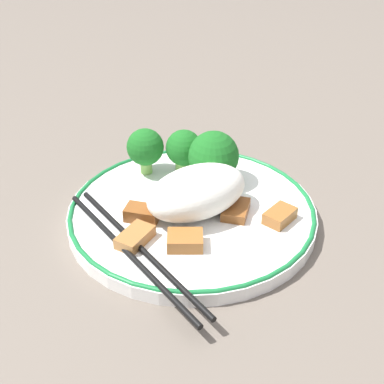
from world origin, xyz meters
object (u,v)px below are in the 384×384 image
at_px(broccoli_back_center, 184,149).
at_px(chopsticks, 134,250).
at_px(broccoli_back_left, 214,156).
at_px(broccoli_back_right, 145,148).
at_px(plate, 192,212).

xyz_separation_m(broccoli_back_center, chopsticks, (-0.11, -0.10, -0.03)).
xyz_separation_m(broccoli_back_left, chopsticks, (-0.13, -0.06, -0.03)).
distance_m(broccoli_back_left, broccoli_back_right, 0.08).
bearing_deg(broccoli_back_center, broccoli_back_right, 148.82).
distance_m(plate, broccoli_back_left, 0.07).
distance_m(plate, chopsticks, 0.09).
bearing_deg(broccoli_back_center, broccoli_back_left, -63.48).
relative_size(plate, chopsticks, 1.15).
xyz_separation_m(plate, broccoli_back_right, (-0.01, 0.09, 0.04)).
distance_m(broccoli_back_center, chopsticks, 0.15).
relative_size(broccoli_back_center, broccoli_back_right, 0.97).
bearing_deg(broccoli_back_left, plate, -145.87).
xyz_separation_m(plate, chopsticks, (-0.08, -0.03, 0.01)).
height_order(broccoli_back_left, broccoli_back_right, broccoli_back_left).
bearing_deg(plate, chopsticks, -159.01).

